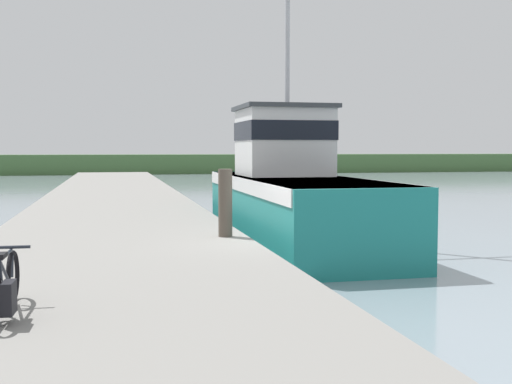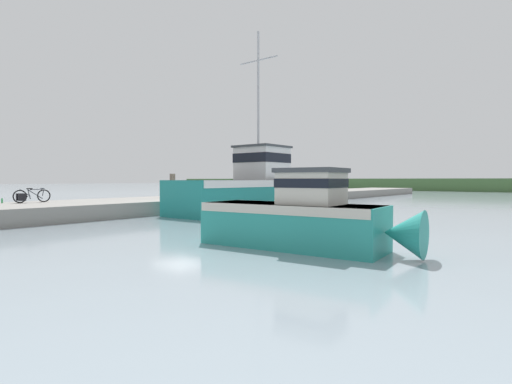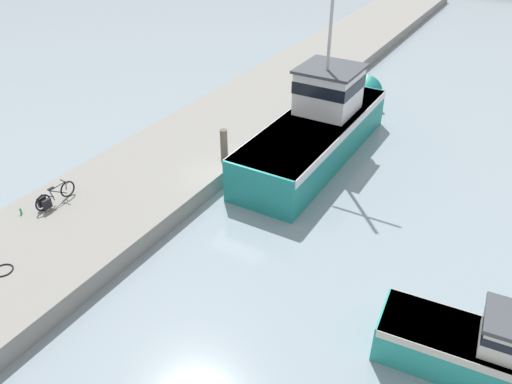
% 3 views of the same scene
% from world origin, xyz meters
% --- Properties ---
extents(ground_plane, '(320.00, 320.00, 0.00)m').
position_xyz_m(ground_plane, '(0.00, 0.00, 0.00)').
color(ground_plane, '#84939E').
extents(dock_pier, '(5.46, 80.00, 0.73)m').
position_xyz_m(dock_pier, '(-3.62, 0.00, 0.36)').
color(dock_pier, gray).
rests_on(dock_pier, ground_plane).
extents(far_shoreline, '(180.00, 5.00, 2.01)m').
position_xyz_m(far_shoreline, '(30.00, 55.90, 1.01)').
color(far_shoreline, '#426638').
rests_on(far_shoreline, ground_plane).
extents(fishing_boat_main, '(3.08, 11.93, 10.43)m').
position_xyz_m(fishing_boat_main, '(1.17, 4.54, 1.36)').
color(fishing_boat_main, teal).
rests_on(fishing_boat_main, ground_plane).
extents(bicycle_touring, '(0.46, 1.71, 0.70)m').
position_xyz_m(bicycle_touring, '(-4.91, -5.35, 1.05)').
color(bicycle_touring, black).
rests_on(bicycle_touring, dock_pier).
extents(mooring_post, '(0.30, 0.30, 1.43)m').
position_xyz_m(mooring_post, '(-1.37, 0.55, 1.44)').
color(mooring_post, '#51473D').
rests_on(mooring_post, dock_pier).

